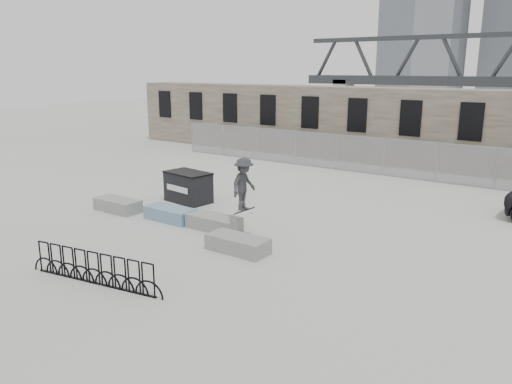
% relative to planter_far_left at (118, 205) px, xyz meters
% --- Properties ---
extents(ground, '(120.00, 120.00, 0.00)m').
position_rel_planter_far_left_xyz_m(ground, '(3.47, 0.25, -0.27)').
color(ground, beige).
rests_on(ground, ground).
extents(stone_wall, '(36.00, 2.58, 4.50)m').
position_rel_planter_far_left_xyz_m(stone_wall, '(3.47, 16.49, 1.98)').
color(stone_wall, '#655B4A').
rests_on(stone_wall, ground).
extents(chainlink_fence, '(22.06, 0.06, 2.02)m').
position_rel_planter_far_left_xyz_m(chainlink_fence, '(3.47, 12.75, 0.76)').
color(chainlink_fence, gray).
rests_on(chainlink_fence, ground).
extents(planter_far_left, '(2.00, 0.90, 0.50)m').
position_rel_planter_far_left_xyz_m(planter_far_left, '(0.00, 0.00, 0.00)').
color(planter_far_left, gray).
rests_on(planter_far_left, ground).
extents(planter_center_left, '(2.00, 0.90, 0.50)m').
position_rel_planter_far_left_xyz_m(planter_center_left, '(2.64, 0.32, 0.00)').
color(planter_center_left, teal).
rests_on(planter_center_left, ground).
extents(planter_center_right, '(2.00, 0.90, 0.50)m').
position_rel_planter_far_left_xyz_m(planter_center_right, '(4.68, 0.44, 0.00)').
color(planter_center_right, gray).
rests_on(planter_center_right, ground).
extents(planter_offset, '(2.00, 0.90, 0.50)m').
position_rel_planter_far_left_xyz_m(planter_offset, '(6.75, -0.86, 0.00)').
color(planter_offset, gray).
rests_on(planter_offset, ground).
extents(dumpster, '(2.14, 1.48, 1.31)m').
position_rel_planter_far_left_xyz_m(dumpster, '(1.36, 2.71, 0.39)').
color(dumpster, black).
rests_on(dumpster, ground).
extents(bike_rack, '(4.44, 0.79, 0.90)m').
position_rel_planter_far_left_xyz_m(bike_rack, '(5.07, -5.00, 0.17)').
color(bike_rack, black).
rests_on(bike_rack, ground).
extents(skateboarder, '(0.77, 1.20, 2.02)m').
position_rel_planter_far_left_xyz_m(skateboarder, '(5.94, 0.56, 1.53)').
color(skateboarder, '#2C2C2F').
rests_on(skateboarder, ground).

